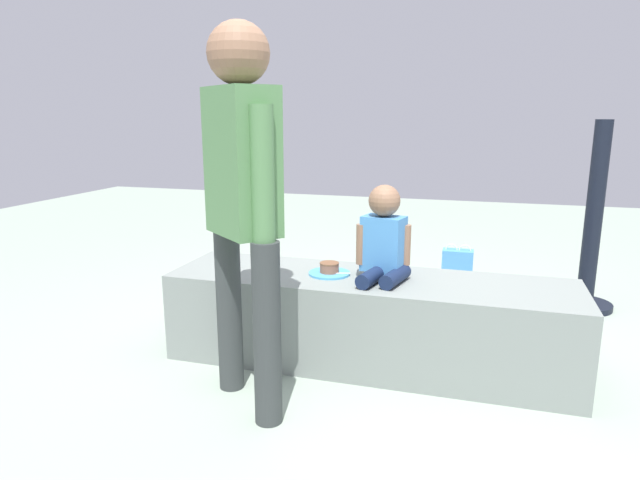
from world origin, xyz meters
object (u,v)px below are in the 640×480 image
gift_bag (457,272)px  cake_box_white (524,312)px  party_cup_red (462,305)px  handbag_brown_canvas (548,332)px  adult_standing (243,186)px  water_bottle_far_side (309,274)px  cake_plate (329,271)px  water_bottle_near_gift (293,286)px  handbag_black_leather (433,309)px  child_seated (384,238)px

gift_bag → cake_box_white: bearing=-45.9°
party_cup_red → handbag_brown_canvas: (0.48, -0.49, 0.06)m
adult_standing → gift_bag: adult_standing is taller
party_cup_red → handbag_brown_canvas: handbag_brown_canvas is taller
water_bottle_far_side → party_cup_red: water_bottle_far_side is taller
cake_plate → gift_bag: size_ratio=0.59×
cake_plate → handbag_brown_canvas: 1.30m
gift_bag → water_bottle_near_gift: size_ratio=1.83×
handbag_brown_canvas → handbag_black_leather: bearing=171.6°
cake_plate → party_cup_red: bearing=54.2°
child_seated → cake_box_white: (0.77, 0.83, -0.61)m
water_bottle_far_side → handbag_black_leather: (1.02, -0.69, 0.05)m
water_bottle_far_side → party_cup_red: bearing=-14.0°
cake_plate → adult_standing: bearing=-110.8°
water_bottle_far_side → child_seated: bearing=-57.0°
cake_plate → water_bottle_far_side: size_ratio=1.20×
child_seated → cake_box_white: bearing=47.1°
gift_bag → water_bottle_far_side: size_ratio=2.03×
adult_standing → water_bottle_near_gift: bearing=101.4°
gift_bag → cake_box_white: gift_bag is taller
child_seated → handbag_black_leather: child_seated is taller
water_bottle_near_gift → cake_box_white: (1.57, -0.01, -0.03)m
gift_bag → water_bottle_near_gift: bearing=-158.4°
handbag_black_leather → handbag_brown_canvas: (0.65, -0.09, -0.03)m
adult_standing → party_cup_red: adult_standing is taller
child_seated → adult_standing: size_ratio=0.29×
handbag_black_leather → water_bottle_near_gift: bearing=162.6°
handbag_black_leather → handbag_brown_canvas: bearing=-8.4°
child_seated → party_cup_red: bearing=67.2°
party_cup_red → cake_box_white: cake_box_white is taller
handbag_brown_canvas → water_bottle_near_gift: bearing=166.0°
cake_plate → gift_bag: 1.47m
cake_box_white → handbag_black_leather: bearing=-150.9°
water_bottle_near_gift → party_cup_red: 1.18m
gift_bag → handbag_black_leather: (-0.10, -0.76, -0.03)m
cake_plate → cake_box_white: (1.06, 0.84, -0.42)m
cake_box_white → cake_plate: bearing=-141.5°
party_cup_red → water_bottle_far_side: bearing=166.0°
water_bottle_far_side → adult_standing: bearing=-81.0°
adult_standing → cake_box_white: size_ratio=6.00×
child_seated → water_bottle_near_gift: size_ratio=2.33×
adult_standing → water_bottle_far_side: size_ratio=8.85×
party_cup_red → cake_box_white: size_ratio=0.35×
adult_standing → party_cup_red: bearing=59.4°
gift_bag → cake_box_white: 0.65m
child_seated → adult_standing: (-0.50, -0.59, 0.32)m
adult_standing → water_bottle_near_gift: adult_standing is taller
cake_box_white → handbag_black_leather: size_ratio=0.73×
cake_plate → handbag_brown_canvas: size_ratio=0.74×
cake_box_white → handbag_brown_canvas: 0.41m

